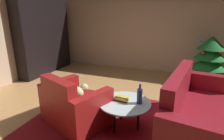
{
  "coord_description": "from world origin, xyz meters",
  "views": [
    {
      "loc": [
        0.84,
        -2.68,
        1.69
      ],
      "look_at": [
        -0.21,
        0.05,
        0.79
      ],
      "focal_mm": 29.08,
      "sensor_mm": 36.0,
      "label": 1
    }
  ],
  "objects_px": {
    "coffee_table": "(125,104)",
    "armchair_red": "(74,106)",
    "decorated_tree": "(209,60)",
    "bottle_on_table": "(140,96)",
    "couch_red": "(193,114)",
    "bookshelf_unit": "(48,35)",
    "book_stack_on_table": "(122,98)"
  },
  "relations": [
    {
      "from": "bookshelf_unit",
      "to": "couch_red",
      "type": "distance_m",
      "value": 4.47
    },
    {
      "from": "bookshelf_unit",
      "to": "book_stack_on_table",
      "type": "relative_size",
      "value": 9.59
    },
    {
      "from": "book_stack_on_table",
      "to": "decorated_tree",
      "type": "relative_size",
      "value": 0.2
    },
    {
      "from": "coffee_table",
      "to": "book_stack_on_table",
      "type": "relative_size",
      "value": 3.35
    },
    {
      "from": "bottle_on_table",
      "to": "couch_red",
      "type": "bearing_deg",
      "value": 13.14
    },
    {
      "from": "armchair_red",
      "to": "book_stack_on_table",
      "type": "distance_m",
      "value": 0.77
    },
    {
      "from": "bookshelf_unit",
      "to": "decorated_tree",
      "type": "height_order",
      "value": "bookshelf_unit"
    },
    {
      "from": "coffee_table",
      "to": "decorated_tree",
      "type": "xyz_separation_m",
      "value": [
        1.39,
        2.63,
        0.2
      ]
    },
    {
      "from": "coffee_table",
      "to": "book_stack_on_table",
      "type": "bearing_deg",
      "value": 149.89
    },
    {
      "from": "book_stack_on_table",
      "to": "bottle_on_table",
      "type": "xyz_separation_m",
      "value": [
        0.27,
        0.01,
        0.08
      ]
    },
    {
      "from": "decorated_tree",
      "to": "book_stack_on_table",
      "type": "bearing_deg",
      "value": -119.14
    },
    {
      "from": "coffee_table",
      "to": "bottle_on_table",
      "type": "xyz_separation_m",
      "value": [
        0.21,
        0.04,
        0.15
      ]
    },
    {
      "from": "coffee_table",
      "to": "couch_red",
      "type": "bearing_deg",
      "value": 12.59
    },
    {
      "from": "coffee_table",
      "to": "book_stack_on_table",
      "type": "xyz_separation_m",
      "value": [
        -0.06,
        0.03,
        0.07
      ]
    },
    {
      "from": "bookshelf_unit",
      "to": "couch_red",
      "type": "height_order",
      "value": "bookshelf_unit"
    },
    {
      "from": "bookshelf_unit",
      "to": "armchair_red",
      "type": "distance_m",
      "value": 3.27
    },
    {
      "from": "book_stack_on_table",
      "to": "bottle_on_table",
      "type": "bearing_deg",
      "value": 1.61
    },
    {
      "from": "coffee_table",
      "to": "bottle_on_table",
      "type": "height_order",
      "value": "bottle_on_table"
    },
    {
      "from": "bookshelf_unit",
      "to": "book_stack_on_table",
      "type": "height_order",
      "value": "bookshelf_unit"
    },
    {
      "from": "couch_red",
      "to": "decorated_tree",
      "type": "xyz_separation_m",
      "value": [
        0.43,
        2.41,
        0.29
      ]
    },
    {
      "from": "decorated_tree",
      "to": "bottle_on_table",
      "type": "bearing_deg",
      "value": -114.48
    },
    {
      "from": "bookshelf_unit",
      "to": "decorated_tree",
      "type": "distance_m",
      "value": 4.5
    },
    {
      "from": "bottle_on_table",
      "to": "armchair_red",
      "type": "bearing_deg",
      "value": -167.33
    },
    {
      "from": "couch_red",
      "to": "bottle_on_table",
      "type": "distance_m",
      "value": 0.81
    },
    {
      "from": "armchair_red",
      "to": "coffee_table",
      "type": "relative_size",
      "value": 1.52
    },
    {
      "from": "armchair_red",
      "to": "bookshelf_unit",
      "type": "bearing_deg",
      "value": 135.5
    },
    {
      "from": "armchair_red",
      "to": "coffee_table",
      "type": "height_order",
      "value": "armchair_red"
    },
    {
      "from": "bookshelf_unit",
      "to": "coffee_table",
      "type": "distance_m",
      "value": 3.73
    },
    {
      "from": "bookshelf_unit",
      "to": "coffee_table",
      "type": "bearing_deg",
      "value": -33.84
    },
    {
      "from": "coffee_table",
      "to": "bookshelf_unit",
      "type": "bearing_deg",
      "value": 146.16
    },
    {
      "from": "bookshelf_unit",
      "to": "coffee_table",
      "type": "xyz_separation_m",
      "value": [
        3.04,
        -2.04,
        -0.71
      ]
    },
    {
      "from": "coffee_table",
      "to": "armchair_red",
      "type": "bearing_deg",
      "value": -166.78
    }
  ]
}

